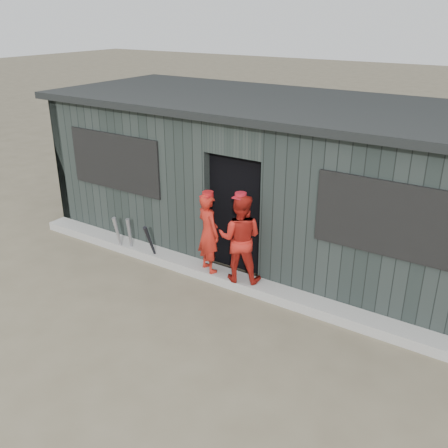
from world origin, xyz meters
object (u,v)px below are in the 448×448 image
Objects in this scene: player_red_left at (208,233)px; dugout at (277,177)px; bat_mid at (130,237)px; player_red_right at (240,238)px; bat_left at (118,235)px; bat_right at (151,244)px; player_grey_back at (262,233)px.

dugout reaches higher than player_red_left.
bat_mid is 1.69m from player_red_left.
dugout is at bearing -100.52° from player_red_right.
player_red_right is at bearing -80.26° from dugout.
bat_left is 0.23m from bat_mid.
bat_right is 2.48m from dugout.
player_red_right is at bearing 2.10° from bat_mid.
player_grey_back reaches higher than bat_right.
player_red_left is (1.09, 0.13, 0.43)m from bat_right.
bat_right is at bearing -15.44° from player_red_right.
player_red_right is (1.66, 0.14, 0.47)m from bat_right.
bat_left is at bearing 28.50° from player_red_left.
bat_right is 1.87m from player_grey_back.
bat_left is 1.02× the size of bat_mid.
player_red_right reaches higher than bat_mid.
bat_right is at bearing 30.90° from player_red_left.
bat_mid is at bearing -18.16° from player_red_right.
bat_left is 2.97m from dugout.
bat_right is 1.18m from player_red_left.
dugout is (-0.30, 1.06, 0.60)m from player_grey_back.
bat_right is (0.75, 0.01, 0.02)m from bat_left.
bat_mid is 0.90× the size of bat_right.
bat_mid is 2.25m from player_red_right.
bat_mid is at bearing 26.61° from player_red_left.
bat_left is at bearing -138.63° from dugout.
bat_left reaches higher than bat_mid.
player_red_right reaches higher than player_grey_back.
bat_mid is (0.21, 0.07, -0.00)m from bat_left.
player_red_right reaches higher than player_red_left.
bat_mid is at bearing 18.08° from bat_left.
player_red_left is (1.63, 0.07, 0.45)m from bat_mid.
player_red_left is 0.89m from player_grey_back.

